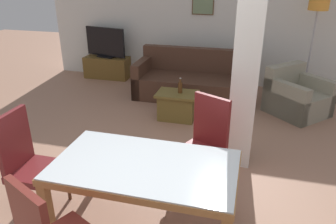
{
  "coord_description": "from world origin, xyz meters",
  "views": [
    {
      "loc": [
        0.82,
        -2.31,
        2.3
      ],
      "look_at": [
        0.0,
        0.8,
        0.87
      ],
      "focal_mm": 35.0,
      "sensor_mm": 36.0,
      "label": 1
    }
  ],
  "objects_px": {
    "armchair": "(296,98)",
    "tv_stand": "(107,67)",
    "dining_chair_head_left": "(28,160)",
    "dining_table": "(145,177)",
    "bottle": "(180,87)",
    "dining_chair_far_right": "(204,141)",
    "sofa": "(193,82)",
    "tv_screen": "(105,43)",
    "coffee_table": "(177,105)",
    "floor_lamp": "(317,14)"
  },
  "relations": [
    {
      "from": "dining_chair_head_left",
      "to": "sofa",
      "type": "xyz_separation_m",
      "value": [
        0.99,
        3.56,
        -0.27
      ]
    },
    {
      "from": "tv_screen",
      "to": "floor_lamp",
      "type": "relative_size",
      "value": 0.52
    },
    {
      "from": "armchair",
      "to": "floor_lamp",
      "type": "bearing_deg",
      "value": -151.18
    },
    {
      "from": "dining_chair_head_left",
      "to": "tv_stand",
      "type": "height_order",
      "value": "dining_chair_head_left"
    },
    {
      "from": "dining_chair_head_left",
      "to": "sofa",
      "type": "height_order",
      "value": "dining_chair_head_left"
    },
    {
      "from": "dining_table",
      "to": "sofa",
      "type": "relative_size",
      "value": 0.76
    },
    {
      "from": "coffee_table",
      "to": "tv_stand",
      "type": "bearing_deg",
      "value": 139.21
    },
    {
      "from": "dining_chair_far_right",
      "to": "dining_chair_head_left",
      "type": "distance_m",
      "value": 1.81
    },
    {
      "from": "dining_table",
      "to": "bottle",
      "type": "bearing_deg",
      "value": 95.66
    },
    {
      "from": "armchair",
      "to": "tv_stand",
      "type": "relative_size",
      "value": 1.19
    },
    {
      "from": "bottle",
      "to": "armchair",
      "type": "bearing_deg",
      "value": 21.22
    },
    {
      "from": "dining_chair_far_right",
      "to": "tv_screen",
      "type": "relative_size",
      "value": 1.11
    },
    {
      "from": "bottle",
      "to": "tv_stand",
      "type": "xyz_separation_m",
      "value": [
        -2.07,
        1.73,
        -0.31
      ]
    },
    {
      "from": "bottle",
      "to": "dining_chair_far_right",
      "type": "bearing_deg",
      "value": -68.93
    },
    {
      "from": "tv_screen",
      "to": "floor_lamp",
      "type": "xyz_separation_m",
      "value": [
        4.16,
        -0.17,
        0.77
      ]
    },
    {
      "from": "dining_table",
      "to": "sofa",
      "type": "xyz_separation_m",
      "value": [
        -0.23,
        3.56,
        -0.28
      ]
    },
    {
      "from": "dining_table",
      "to": "floor_lamp",
      "type": "xyz_separation_m",
      "value": [
        1.83,
        4.07,
        0.98
      ]
    },
    {
      "from": "coffee_table",
      "to": "tv_stand",
      "type": "xyz_separation_m",
      "value": [
        -2.03,
        1.75,
        0.0
      ]
    },
    {
      "from": "dining_chair_head_left",
      "to": "sofa",
      "type": "bearing_deg",
      "value": 164.54
    },
    {
      "from": "bottle",
      "to": "tv_screen",
      "type": "xyz_separation_m",
      "value": [
        -2.07,
        1.73,
        0.24
      ]
    },
    {
      "from": "dining_chair_far_right",
      "to": "sofa",
      "type": "xyz_separation_m",
      "value": [
        -0.63,
        2.75,
        -0.27
      ]
    },
    {
      "from": "sofa",
      "to": "tv_stand",
      "type": "distance_m",
      "value": 2.2
    },
    {
      "from": "dining_chair_far_right",
      "to": "armchair",
      "type": "relative_size",
      "value": 0.9
    },
    {
      "from": "coffee_table",
      "to": "dining_table",
      "type": "bearing_deg",
      "value": -83.32
    },
    {
      "from": "sofa",
      "to": "coffee_table",
      "type": "bearing_deg",
      "value": 86.6
    },
    {
      "from": "dining_table",
      "to": "dining_chair_head_left",
      "type": "height_order",
      "value": "dining_chair_head_left"
    },
    {
      "from": "dining_chair_far_right",
      "to": "armchair",
      "type": "xyz_separation_m",
      "value": [
        1.2,
        2.42,
        -0.29
      ]
    },
    {
      "from": "tv_stand",
      "to": "tv_screen",
      "type": "height_order",
      "value": "tv_screen"
    },
    {
      "from": "sofa",
      "to": "tv_stand",
      "type": "relative_size",
      "value": 2.16
    },
    {
      "from": "dining_table",
      "to": "bottle",
      "type": "relative_size",
      "value": 6.53
    },
    {
      "from": "coffee_table",
      "to": "tv_screen",
      "type": "bearing_deg",
      "value": 139.21
    },
    {
      "from": "dining_table",
      "to": "armchair",
      "type": "bearing_deg",
      "value": 63.58
    },
    {
      "from": "bottle",
      "to": "tv_stand",
      "type": "height_order",
      "value": "bottle"
    },
    {
      "from": "sofa",
      "to": "tv_screen",
      "type": "distance_m",
      "value": 2.26
    },
    {
      "from": "coffee_table",
      "to": "tv_stand",
      "type": "height_order",
      "value": "tv_stand"
    },
    {
      "from": "tv_screen",
      "to": "coffee_table",
      "type": "bearing_deg",
      "value": 150.72
    },
    {
      "from": "dining_chair_far_right",
      "to": "tv_screen",
      "type": "bearing_deg",
      "value": -25.1
    },
    {
      "from": "dining_table",
      "to": "floor_lamp",
      "type": "height_order",
      "value": "floor_lamp"
    },
    {
      "from": "tv_stand",
      "to": "tv_screen",
      "type": "distance_m",
      "value": 0.55
    },
    {
      "from": "tv_screen",
      "to": "floor_lamp",
      "type": "distance_m",
      "value": 4.23
    },
    {
      "from": "tv_stand",
      "to": "coffee_table",
      "type": "bearing_deg",
      "value": -40.79
    },
    {
      "from": "floor_lamp",
      "to": "dining_chair_head_left",
      "type": "bearing_deg",
      "value": -126.81
    },
    {
      "from": "sofa",
      "to": "coffee_table",
      "type": "distance_m",
      "value": 1.07
    },
    {
      "from": "floor_lamp",
      "to": "tv_stand",
      "type": "bearing_deg",
      "value": 177.61
    },
    {
      "from": "dining_chair_far_right",
      "to": "dining_chair_head_left",
      "type": "height_order",
      "value": "same"
    },
    {
      "from": "dining_table",
      "to": "floor_lamp",
      "type": "relative_size",
      "value": 0.89
    },
    {
      "from": "dining_chair_far_right",
      "to": "dining_table",
      "type": "bearing_deg",
      "value": 90.0
    },
    {
      "from": "tv_screen",
      "to": "dining_chair_far_right",
      "type": "bearing_deg",
      "value": 139.99
    },
    {
      "from": "coffee_table",
      "to": "floor_lamp",
      "type": "height_order",
      "value": "floor_lamp"
    },
    {
      "from": "dining_chair_head_left",
      "to": "armchair",
      "type": "xyz_separation_m",
      "value": [
        2.82,
        3.24,
        -0.29
      ]
    }
  ]
}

